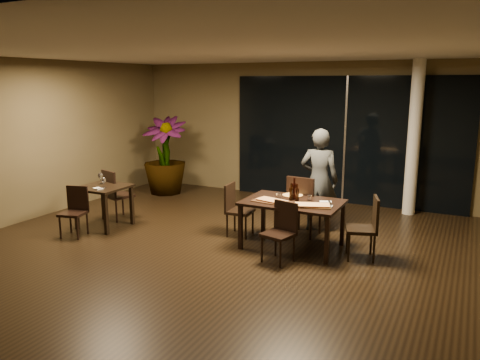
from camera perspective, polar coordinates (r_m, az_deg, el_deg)
name	(u,v)px	position (r m, az deg, el deg)	size (l,w,h in m)	color
ground	(212,253)	(7.27, -3.44, -8.85)	(8.00, 8.00, 0.00)	black
wall_back	(302,131)	(10.55, 7.59, 5.94)	(8.00, 0.10, 3.00)	brown
wall_left	(21,141)	(9.57, -25.12, 4.33)	(0.10, 8.00, 3.00)	brown
ceiling	(209,49)	(6.82, -3.76, 15.64)	(8.00, 8.00, 0.04)	silver
window_panel	(345,141)	(10.20, 12.72, 4.70)	(5.00, 0.06, 2.70)	black
column	(414,139)	(9.64, 20.42, 4.75)	(0.24, 0.24, 3.00)	silver
main_table	(293,206)	(7.35, 6.43, -3.14)	(1.50, 1.00, 0.75)	black
side_table	(104,193)	(8.71, -16.28, -1.53)	(0.80, 0.80, 0.75)	black
chair_main_far	(303,203)	(7.91, 7.68, -2.79)	(0.52, 0.52, 1.04)	black
chair_main_near	(281,229)	(6.83, 5.07, -5.91)	(0.49, 0.49, 0.87)	black
chair_main_left	(236,207)	(7.94, -0.53, -3.27)	(0.45, 0.45, 0.89)	black
chair_main_right	(367,224)	(7.12, 15.24, -5.25)	(0.55, 0.55, 0.94)	black
chair_side_far	(115,192)	(9.12, -15.01, -1.44)	(0.56, 0.56, 0.96)	black
chair_side_near	(75,208)	(8.42, -19.46, -3.27)	(0.48, 0.48, 0.84)	black
diner	(319,180)	(8.21, 9.62, -0.02)	(0.61, 0.41, 1.80)	#2B2E2F
potted_plant	(165,155)	(11.02, -9.15, 2.97)	(0.98, 0.98, 1.79)	#1F4C19
pizza_board_left	(272,202)	(7.24, 3.94, -2.64)	(0.60, 0.30, 0.01)	#3F2514
pizza_board_right	(312,206)	(7.04, 8.80, -3.18)	(0.54, 0.27, 0.01)	#4B3318
oblong_pizza_left	(272,201)	(7.24, 3.94, -2.52)	(0.46, 0.21, 0.02)	maroon
oblong_pizza_right	(312,205)	(7.04, 8.80, -3.05)	(0.49, 0.23, 0.02)	maroon
round_pizza	(293,195)	(7.66, 6.43, -1.89)	(0.32, 0.32, 0.01)	#A82012
bottle_a	(291,192)	(7.35, 6.26, -1.42)	(0.06, 0.06, 0.27)	black
bottle_b	(297,193)	(7.29, 6.97, -1.56)	(0.06, 0.06, 0.27)	black
bottle_c	(294,189)	(7.39, 6.62, -1.07)	(0.08, 0.08, 0.35)	black
tumbler_left	(278,196)	(7.46, 4.71, -1.93)	(0.07, 0.07, 0.09)	white
tumbler_right	(310,198)	(7.41, 8.48, -2.15)	(0.07, 0.07, 0.08)	white
napkin_near	(326,206)	(7.09, 10.48, -3.14)	(0.18, 0.10, 0.01)	silver
napkin_far	(326,202)	(7.33, 10.40, -2.64)	(0.18, 0.10, 0.01)	white
wine_glass_a	(101,179)	(8.85, -16.63, 0.15)	(0.09, 0.09, 0.20)	white
wine_glass_b	(104,183)	(8.54, -16.25, -0.33)	(0.08, 0.08, 0.17)	white
side_napkin	(98,188)	(8.48, -16.95, -1.00)	(0.18, 0.11, 0.01)	white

